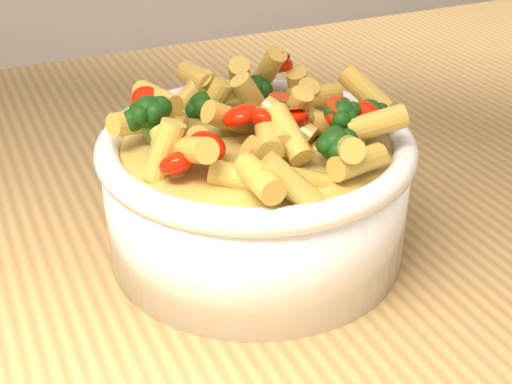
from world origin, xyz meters
name	(u,v)px	position (x,y,z in m)	size (l,w,h in m)	color
table	(309,273)	(0.00, 0.00, 0.80)	(1.20, 0.80, 0.90)	tan
serving_bowl	(256,191)	(-0.09, -0.07, 0.95)	(0.22, 0.22, 0.10)	white
pasta_salad	(256,115)	(-0.09, -0.07, 1.01)	(0.17, 0.17, 0.04)	gold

